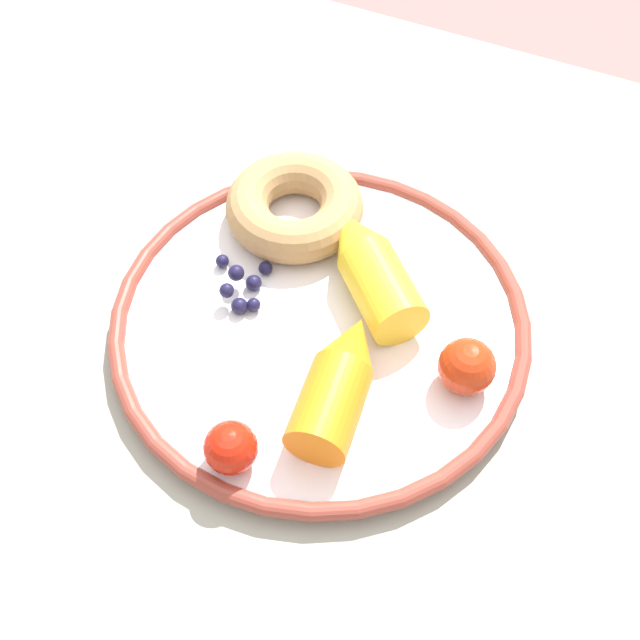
{
  "coord_description": "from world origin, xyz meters",
  "views": [
    {
      "loc": [
        -0.13,
        0.25,
        1.21
      ],
      "look_at": [
        0.01,
        -0.04,
        0.75
      ],
      "focal_mm": 45.07,
      "sensor_mm": 36.0,
      "label": 1
    }
  ],
  "objects_px": {
    "plate": "(320,322)",
    "carrot_orange": "(339,381)",
    "dining_table": "(308,440)",
    "donut": "(295,207)",
    "carrot_yellow": "(370,267)",
    "blueberry_pile": "(243,285)",
    "tomato_near": "(467,366)",
    "tomato_mid": "(231,448)"
  },
  "relations": [
    {
      "from": "carrot_orange",
      "to": "carrot_yellow",
      "type": "bearing_deg",
      "value": -79.43
    },
    {
      "from": "carrot_orange",
      "to": "tomato_near",
      "type": "relative_size",
      "value": 2.76
    },
    {
      "from": "dining_table",
      "to": "tomato_near",
      "type": "bearing_deg",
      "value": -158.37
    },
    {
      "from": "carrot_yellow",
      "to": "tomato_near",
      "type": "distance_m",
      "value": 0.1
    },
    {
      "from": "tomato_near",
      "to": "tomato_mid",
      "type": "relative_size",
      "value": 1.13
    },
    {
      "from": "tomato_near",
      "to": "tomato_mid",
      "type": "distance_m",
      "value": 0.16
    },
    {
      "from": "dining_table",
      "to": "carrot_yellow",
      "type": "distance_m",
      "value": 0.15
    },
    {
      "from": "plate",
      "to": "carrot_orange",
      "type": "distance_m",
      "value": 0.07
    },
    {
      "from": "carrot_yellow",
      "to": "tomato_near",
      "type": "relative_size",
      "value": 2.81
    },
    {
      "from": "carrot_orange",
      "to": "donut",
      "type": "height_order",
      "value": "carrot_orange"
    },
    {
      "from": "blueberry_pile",
      "to": "tomato_near",
      "type": "xyz_separation_m",
      "value": [
        -0.17,
        0.01,
        0.01
      ]
    },
    {
      "from": "carrot_yellow",
      "to": "tomato_mid",
      "type": "distance_m",
      "value": 0.17
    },
    {
      "from": "carrot_yellow",
      "to": "donut",
      "type": "xyz_separation_m",
      "value": [
        0.08,
        -0.03,
        -0.0
      ]
    },
    {
      "from": "plate",
      "to": "donut",
      "type": "relative_size",
      "value": 2.83
    },
    {
      "from": "carrot_yellow",
      "to": "donut",
      "type": "bearing_deg",
      "value": -24.07
    },
    {
      "from": "donut",
      "to": "tomato_near",
      "type": "height_order",
      "value": "tomato_near"
    },
    {
      "from": "plate",
      "to": "carrot_yellow",
      "type": "relative_size",
      "value": 2.75
    },
    {
      "from": "carrot_orange",
      "to": "carrot_yellow",
      "type": "height_order",
      "value": "same"
    },
    {
      "from": "carrot_yellow",
      "to": "blueberry_pile",
      "type": "height_order",
      "value": "carrot_yellow"
    },
    {
      "from": "donut",
      "to": "tomato_near",
      "type": "xyz_separation_m",
      "value": [
        -0.16,
        0.08,
        0.0
      ]
    },
    {
      "from": "carrot_orange",
      "to": "tomato_near",
      "type": "bearing_deg",
      "value": -147.25
    },
    {
      "from": "donut",
      "to": "blueberry_pile",
      "type": "relative_size",
      "value": 2.1
    },
    {
      "from": "donut",
      "to": "blueberry_pile",
      "type": "bearing_deg",
      "value": 86.81
    },
    {
      "from": "carrot_yellow",
      "to": "dining_table",
      "type": "bearing_deg",
      "value": 84.29
    },
    {
      "from": "dining_table",
      "to": "plate",
      "type": "xyz_separation_m",
      "value": [
        0.01,
        -0.04,
        0.09
      ]
    },
    {
      "from": "dining_table",
      "to": "blueberry_pile",
      "type": "height_order",
      "value": "blueberry_pile"
    },
    {
      "from": "dining_table",
      "to": "donut",
      "type": "relative_size",
      "value": 11.93
    },
    {
      "from": "tomato_near",
      "to": "donut",
      "type": "bearing_deg",
      "value": -26.88
    },
    {
      "from": "carrot_yellow",
      "to": "donut",
      "type": "height_order",
      "value": "carrot_yellow"
    },
    {
      "from": "dining_table",
      "to": "carrot_orange",
      "type": "bearing_deg",
      "value": 165.34
    },
    {
      "from": "dining_table",
      "to": "carrot_orange",
      "type": "xyz_separation_m",
      "value": [
        -0.03,
        0.01,
        0.12
      ]
    },
    {
      "from": "donut",
      "to": "blueberry_pile",
      "type": "distance_m",
      "value": 0.08
    },
    {
      "from": "blueberry_pile",
      "to": "tomato_mid",
      "type": "distance_m",
      "value": 0.13
    },
    {
      "from": "donut",
      "to": "tomato_near",
      "type": "relative_size",
      "value": 2.73
    },
    {
      "from": "carrot_yellow",
      "to": "donut",
      "type": "relative_size",
      "value": 1.03
    },
    {
      "from": "carrot_orange",
      "to": "donut",
      "type": "distance_m",
      "value": 0.16
    },
    {
      "from": "carrot_orange",
      "to": "blueberry_pile",
      "type": "height_order",
      "value": "carrot_orange"
    },
    {
      "from": "plate",
      "to": "carrot_yellow",
      "type": "height_order",
      "value": "carrot_yellow"
    },
    {
      "from": "carrot_orange",
      "to": "dining_table",
      "type": "bearing_deg",
      "value": -14.66
    },
    {
      "from": "blueberry_pile",
      "to": "tomato_mid",
      "type": "xyz_separation_m",
      "value": [
        -0.06,
        0.12,
        0.01
      ]
    },
    {
      "from": "plate",
      "to": "donut",
      "type": "height_order",
      "value": "donut"
    },
    {
      "from": "plate",
      "to": "blueberry_pile",
      "type": "xyz_separation_m",
      "value": [
        0.06,
        0.0,
        0.01
      ]
    }
  ]
}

